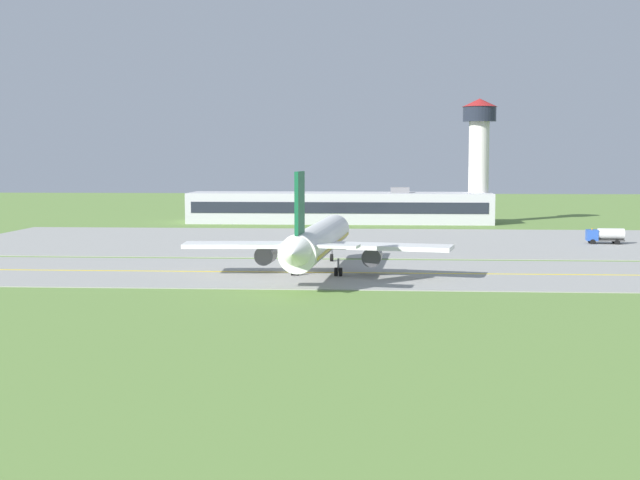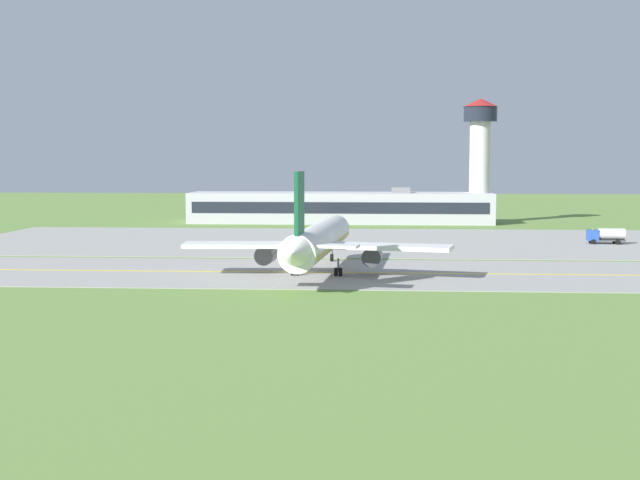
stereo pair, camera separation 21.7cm
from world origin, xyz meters
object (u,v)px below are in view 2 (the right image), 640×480
(service_truck_baggage, at_px, (313,238))
(service_truck_fuel, at_px, (606,235))
(control_tower, at_px, (480,148))
(airplane_lead, at_px, (318,241))

(service_truck_baggage, distance_m, service_truck_fuel, 48.36)
(service_truck_baggage, bearing_deg, control_tower, 60.26)
(airplane_lead, xyz_separation_m, service_truck_fuel, (44.43, 40.94, -2.60))
(airplane_lead, distance_m, service_truck_baggage, 32.62)
(service_truck_baggage, distance_m, control_tower, 66.73)
(service_truck_fuel, bearing_deg, airplane_lead, -137.34)
(service_truck_fuel, bearing_deg, control_tower, 107.72)
(airplane_lead, relative_size, service_truck_baggage, 6.29)
(service_truck_baggage, height_order, control_tower, control_tower)
(service_truck_baggage, xyz_separation_m, service_truck_fuel, (47.60, 8.58, 0.00))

